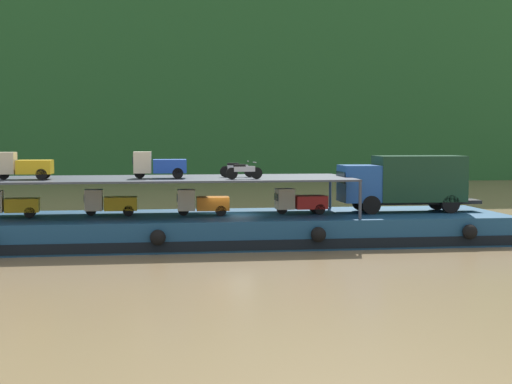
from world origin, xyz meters
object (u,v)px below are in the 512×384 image
at_px(motorcycle_upper_port, 244,171).
at_px(covered_lorry, 405,181).
at_px(mini_truck_lower_fore, 300,201).
at_px(mini_truck_upper_mid, 159,165).
at_px(mini_truck_lower_stern, 11,204).
at_px(mini_truck_lower_aft, 110,202).
at_px(mini_truck_upper_stern, 23,166).
at_px(motorcycle_upper_centre, 237,169).
at_px(cargo_barge, 230,229).
at_px(mini_truck_lower_mid, 202,202).

bearing_deg(motorcycle_upper_port, covered_lorry, 12.81).
height_order(covered_lorry, mini_truck_lower_fore, covered_lorry).
relative_size(covered_lorry, mini_truck_upper_mid, 2.84).
bearing_deg(mini_truck_lower_stern, motorcycle_upper_port, -10.65).
relative_size(mini_truck_lower_aft, mini_truck_upper_stern, 0.99).
bearing_deg(motorcycle_upper_centre, motorcycle_upper_port, -87.14).
distance_m(cargo_barge, mini_truck_lower_fore, 4.02).
bearing_deg(mini_truck_lower_aft, mini_truck_upper_stern, -164.19).
bearing_deg(mini_truck_upper_stern, covered_lorry, 2.31).
relative_size(mini_truck_lower_fore, motorcycle_upper_centre, 1.47).
xyz_separation_m(cargo_barge, motorcycle_upper_centre, (0.37, 0.03, 3.18)).
distance_m(mini_truck_lower_stern, mini_truck_lower_mid, 9.83).
height_order(mini_truck_upper_stern, motorcycle_upper_port, mini_truck_upper_stern).
relative_size(mini_truck_lower_fore, motorcycle_upper_port, 1.47).
relative_size(mini_truck_lower_stern, mini_truck_upper_stern, 1.00).
bearing_deg(mini_truck_lower_fore, cargo_barge, 179.20).
distance_m(mini_truck_lower_aft, mini_truck_lower_mid, 4.86).
height_order(covered_lorry, mini_truck_upper_mid, mini_truck_upper_mid).
distance_m(mini_truck_upper_stern, mini_truck_upper_mid, 6.76).
bearing_deg(mini_truck_lower_mid, motorcycle_upper_centre, 5.43).
xyz_separation_m(mini_truck_lower_aft, mini_truck_upper_mid, (2.56, -1.08, 2.00)).
bearing_deg(mini_truck_lower_mid, mini_truck_lower_aft, 171.85).
bearing_deg(covered_lorry, motorcycle_upper_centre, -179.16).
bearing_deg(mini_truck_lower_fore, mini_truck_upper_mid, -176.29).
bearing_deg(mini_truck_lower_stern, mini_truck_lower_aft, 2.88).
xyz_separation_m(mini_truck_upper_mid, motorcycle_upper_port, (4.25, -1.39, -0.26)).
xyz_separation_m(mini_truck_lower_fore, mini_truck_upper_mid, (-7.53, -0.49, 2.00)).
xyz_separation_m(mini_truck_upper_mid, motorcycle_upper_centre, (4.15, 0.57, -0.26)).
xyz_separation_m(mini_truck_lower_stern, mini_truck_upper_mid, (7.56, -0.83, 2.00)).
xyz_separation_m(cargo_barge, mini_truck_lower_aft, (-6.33, 0.54, 1.44)).
bearing_deg(mini_truck_lower_fore, mini_truck_upper_stern, -177.61).
height_order(mini_truck_lower_fore, motorcycle_upper_centre, motorcycle_upper_centre).
distance_m(mini_truck_lower_stern, mini_truck_lower_aft, 5.02).
bearing_deg(mini_truck_lower_mid, mini_truck_lower_stern, 177.45).
xyz_separation_m(mini_truck_lower_fore, mini_truck_upper_stern, (-14.29, -0.60, 2.00)).
height_order(mini_truck_lower_stern, mini_truck_upper_mid, mini_truck_upper_mid).
relative_size(mini_truck_lower_aft, mini_truck_lower_fore, 0.98).
relative_size(mini_truck_lower_stern, motorcycle_upper_port, 1.47).
distance_m(covered_lorry, motorcycle_upper_centre, 9.37).
bearing_deg(cargo_barge, mini_truck_upper_mid, -171.86).
relative_size(covered_lorry, motorcycle_upper_centre, 4.14).
distance_m(mini_truck_upper_stern, motorcycle_upper_centre, 10.93).
height_order(covered_lorry, mini_truck_lower_aft, covered_lorry).
distance_m(mini_truck_lower_mid, motorcycle_upper_centre, 2.58).
bearing_deg(mini_truck_lower_aft, mini_truck_lower_fore, -3.36).
xyz_separation_m(covered_lorry, mini_truck_upper_stern, (-20.25, -0.82, 1.00)).
distance_m(mini_truck_lower_fore, mini_truck_upper_mid, 7.81).
bearing_deg(mini_truck_upper_stern, mini_truck_lower_aft, 15.81).
distance_m(mini_truck_lower_stern, mini_truck_lower_fore, 15.10).
xyz_separation_m(mini_truck_lower_fore, motorcycle_upper_port, (-3.28, -1.88, 1.74)).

